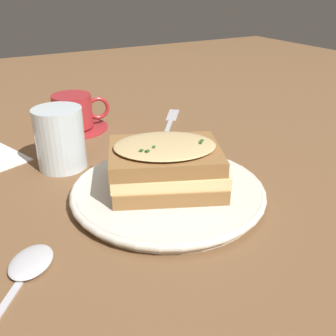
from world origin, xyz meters
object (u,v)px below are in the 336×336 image
at_px(sandwich, 167,166).
at_px(teacup_with_saucer, 74,114).
at_px(dinner_plate, 168,191).
at_px(spoon, 27,268).
at_px(water_glass, 60,139).
at_px(fork, 171,120).

xyz_separation_m(sandwich, teacup_with_saucer, (0.03, -0.33, -0.02)).
bearing_deg(dinner_plate, spoon, 16.47).
bearing_deg(dinner_plate, sandwich, -67.49).
relative_size(water_glass, spoon, 0.64).
bearing_deg(fork, water_glass, -120.76).
bearing_deg(dinner_plate, fork, -120.52).
relative_size(sandwich, fork, 1.13).
xyz_separation_m(teacup_with_saucer, fork, (-0.20, 0.05, -0.03)).
height_order(sandwich, water_glass, water_glass).
xyz_separation_m(dinner_plate, water_glass, (0.10, -0.17, 0.04)).
bearing_deg(sandwich, spoon, 16.98).
relative_size(dinner_plate, sandwich, 1.47).
bearing_deg(sandwich, fork, -120.80).
distance_m(sandwich, water_glass, 0.20).
distance_m(teacup_with_saucer, water_glass, 0.18).
distance_m(fork, spoon, 0.50).
distance_m(sandwich, teacup_with_saucer, 0.33).
bearing_deg(fork, spoon, -100.56).
xyz_separation_m(water_glass, spoon, (0.11, 0.23, -0.04)).
bearing_deg(sandwich, teacup_with_saucer, -85.10).
relative_size(teacup_with_saucer, fork, 0.87).
bearing_deg(teacup_with_saucer, spoon, -104.12).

